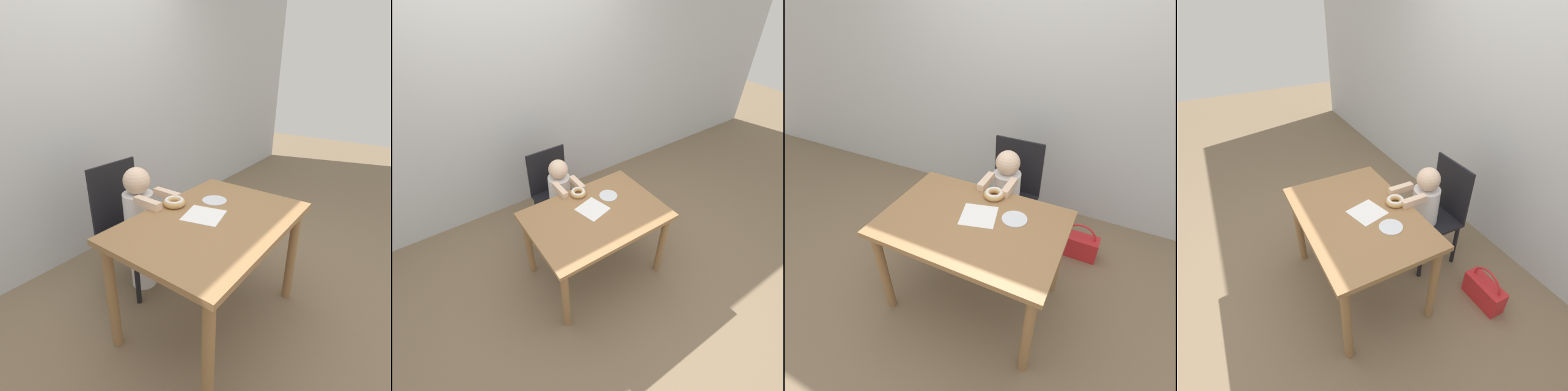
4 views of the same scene
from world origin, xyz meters
TOP-DOWN VIEW (x-y plane):
  - ground_plane at (0.00, 0.00)m, footprint 12.00×12.00m
  - wall_back at (0.00, 1.36)m, footprint 8.00×0.05m
  - dining_table at (0.00, 0.00)m, footprint 1.12×0.77m
  - chair at (-0.01, 0.72)m, footprint 0.41×0.42m
  - child_figure at (-0.01, 0.59)m, footprint 0.23×0.39m
  - donut at (0.01, 0.29)m, footprint 0.14×0.14m
  - napkin at (0.01, 0.07)m, footprint 0.27×0.27m
  - handbag at (0.60, 0.77)m, footprint 0.32×0.13m
  - plate at (0.22, 0.13)m, footprint 0.16×0.16m

SIDE VIEW (x-z plane):
  - ground_plane at x=0.00m, z-range 0.00..0.00m
  - handbag at x=0.60m, z-range -0.05..0.28m
  - chair at x=-0.01m, z-range 0.01..0.92m
  - child_figure at x=-0.01m, z-range 0.02..0.95m
  - dining_table at x=0.00m, z-range 0.26..0.99m
  - napkin at x=0.01m, z-range 0.73..0.73m
  - plate at x=0.22m, z-range 0.73..0.74m
  - donut at x=0.01m, z-range 0.73..0.78m
  - wall_back at x=0.00m, z-range 0.00..2.50m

